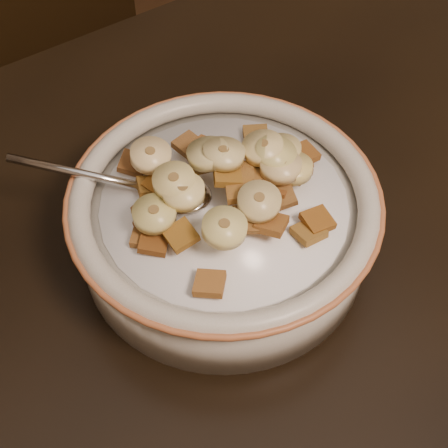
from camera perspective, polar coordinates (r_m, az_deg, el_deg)
table at (r=0.52m, az=15.19°, el=-8.15°), size 1.44×0.97×0.04m
chair at (r=0.97m, az=-10.81°, el=4.12°), size 0.48×0.48×0.92m
cereal_bowl at (r=0.49m, az=0.00°, el=-0.20°), size 0.23×0.23×0.05m
milk at (r=0.47m, az=0.00°, el=1.84°), size 0.19×0.19×0.00m
spoon at (r=0.47m, az=-4.36°, el=2.71°), size 0.07×0.07×0.01m
cereal_square_0 at (r=0.45m, az=1.47°, el=3.07°), size 0.03×0.03×0.01m
cereal_square_1 at (r=0.45m, az=-7.12°, el=-1.08°), size 0.03×0.03×0.01m
cereal_square_2 at (r=0.50m, az=-3.24°, el=7.24°), size 0.02×0.02×0.01m
cereal_square_3 at (r=0.45m, az=7.76°, el=-0.73°), size 0.02×0.02×0.01m
cereal_square_4 at (r=0.46m, az=-6.79°, el=1.49°), size 0.03×0.03×0.01m
cereal_square_5 at (r=0.45m, az=8.55°, el=0.31°), size 0.02×0.02×0.01m
cereal_square_6 at (r=0.46m, az=4.75°, el=3.26°), size 0.03×0.03×0.01m
cereal_square_7 at (r=0.47m, az=-1.96°, el=5.77°), size 0.03×0.03×0.01m
cereal_square_8 at (r=0.49m, az=6.56°, el=5.17°), size 0.02×0.02×0.01m
cereal_square_9 at (r=0.44m, az=2.05°, el=0.39°), size 0.03×0.03×0.01m
cereal_square_10 at (r=0.47m, az=-5.87°, el=3.73°), size 0.03×0.02×0.01m
cereal_square_11 at (r=0.46m, az=0.32°, el=4.48°), size 0.03×0.03×0.01m
cereal_square_12 at (r=0.43m, az=-3.97°, el=-1.04°), size 0.02×0.02×0.01m
cereal_square_13 at (r=0.51m, az=2.93°, el=8.04°), size 0.03×0.03×0.01m
cereal_square_14 at (r=0.49m, az=-1.82°, el=6.99°), size 0.03×0.03×0.01m
cereal_square_15 at (r=0.48m, az=6.11°, el=4.89°), size 0.03×0.03×0.01m
cereal_square_16 at (r=0.50m, az=7.27°, el=6.40°), size 0.02×0.02×0.01m
cereal_square_17 at (r=0.45m, az=-6.73°, el=0.68°), size 0.03×0.03×0.01m
cereal_square_18 at (r=0.48m, az=6.51°, el=5.05°), size 0.02×0.02×0.01m
cereal_square_19 at (r=0.47m, az=-6.69°, el=3.40°), size 0.03×0.03×0.01m
cereal_square_20 at (r=0.42m, az=-1.33°, el=-5.46°), size 0.03×0.03×0.01m
cereal_square_21 at (r=0.46m, az=1.47°, el=4.70°), size 0.03×0.03×0.01m
cereal_square_22 at (r=0.50m, az=-8.33°, el=5.51°), size 0.03×0.03×0.01m
cereal_square_23 at (r=0.46m, az=5.21°, el=2.57°), size 0.03×0.03×0.01m
cereal_square_24 at (r=0.44m, az=-6.44°, el=-1.62°), size 0.03×0.03×0.01m
cereal_square_25 at (r=0.44m, az=4.37°, el=0.02°), size 0.03×0.03×0.01m
cereal_square_26 at (r=0.46m, az=2.42°, el=4.54°), size 0.03×0.03×0.01m
banana_slice_0 at (r=0.44m, az=-6.39°, el=0.93°), size 0.04×0.04×0.01m
banana_slice_1 at (r=0.46m, az=-0.03°, el=6.43°), size 0.04×0.04×0.02m
banana_slice_2 at (r=0.42m, az=0.04°, el=-0.34°), size 0.04×0.04×0.01m
banana_slice_3 at (r=0.44m, az=3.23°, el=2.06°), size 0.04×0.04×0.02m
banana_slice_4 at (r=0.46m, az=-1.48°, el=6.44°), size 0.04×0.04×0.02m
banana_slice_5 at (r=0.47m, az=3.57°, el=6.96°), size 0.04×0.04×0.01m
banana_slice_6 at (r=0.48m, az=5.23°, el=6.67°), size 0.04×0.04×0.01m
banana_slice_7 at (r=0.46m, az=5.21°, el=5.27°), size 0.04×0.04×0.01m
banana_slice_8 at (r=0.47m, az=4.72°, el=6.41°), size 0.04×0.04×0.02m
banana_slice_9 at (r=0.44m, az=-3.76°, el=2.98°), size 0.04×0.04×0.01m
banana_slice_10 at (r=0.45m, az=-4.59°, el=3.89°), size 0.04×0.04×0.01m
banana_slice_11 at (r=0.47m, az=-6.71°, el=6.25°), size 0.04×0.04×0.01m
banana_slice_12 at (r=0.47m, az=6.22°, el=5.10°), size 0.03×0.03×0.01m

